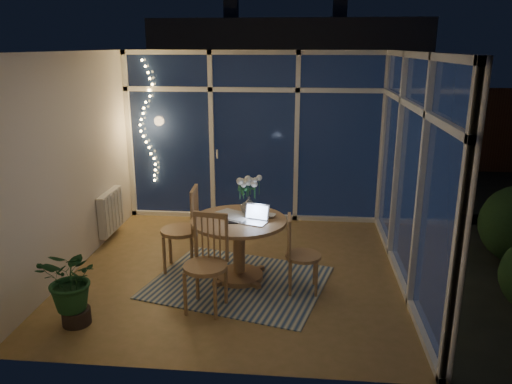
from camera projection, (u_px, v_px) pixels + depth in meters
floor at (238, 270)px, 6.14m from camera, size 4.00×4.00×0.00m
ceiling at (236, 51)px, 5.41m from camera, size 4.00×4.00×0.00m
wall_back at (254, 137)px, 7.68m from camera, size 4.00×0.04×2.60m
wall_front at (203, 229)px, 3.86m from camera, size 4.00×0.04×2.60m
wall_left at (71, 164)px, 5.96m from camera, size 0.04×4.00×2.60m
wall_right at (414, 172)px, 5.59m from camera, size 0.04×4.00×2.60m
window_wall_back at (254, 138)px, 7.65m from camera, size 4.00×0.10×2.60m
window_wall_right at (410, 172)px, 5.59m from camera, size 0.10×4.00×2.60m
radiator at (111, 211)px, 7.07m from camera, size 0.10×0.70×0.58m
fairy_lights at (147, 122)px, 7.66m from camera, size 0.24×0.10×1.85m
garden_patio at (291, 175)px, 10.89m from camera, size 12.00×6.00×0.10m
garden_fence at (270, 127)px, 11.14m from camera, size 11.00×0.08×1.80m
neighbour_roof at (289, 63)px, 13.61m from camera, size 7.00×3.00×2.20m
garden_shrubs at (219, 168)px, 9.33m from camera, size 0.90×0.90×0.90m
rug at (238, 282)px, 5.82m from camera, size 2.26×1.98×0.01m
dining_table at (239, 250)px, 5.82m from camera, size 1.34×1.34×0.75m
chair_left at (180, 229)px, 6.04m from camera, size 0.52×0.52×1.06m
chair_right at (303, 254)px, 5.51m from camera, size 0.43×0.43×0.90m
chair_front at (205, 264)px, 5.09m from camera, size 0.55×0.55×1.03m
laptop at (253, 214)px, 5.56m from camera, size 0.35×0.33×0.21m
flower_vase at (249, 205)px, 5.88m from camera, size 0.25×0.25×0.21m
bowl at (270, 215)px, 5.78m from camera, size 0.19×0.19×0.04m
newspapers at (232, 215)px, 5.81m from camera, size 0.51×0.46×0.02m
phone at (233, 223)px, 5.59m from camera, size 0.13×0.07×0.01m
potted_plant at (73, 289)px, 4.86m from camera, size 0.61×0.55×0.76m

